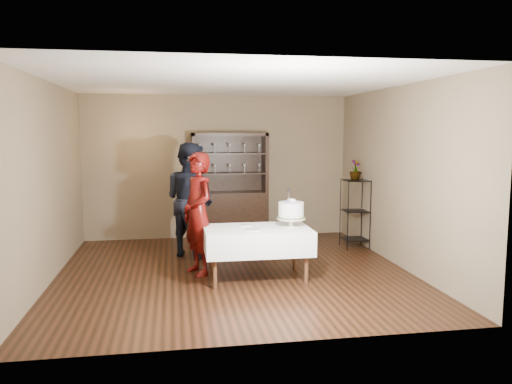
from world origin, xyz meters
The scene contains 14 objects.
floor centered at (0.00, 0.00, 0.00)m, with size 5.00×5.00×0.00m, color black.
ceiling centered at (0.00, 0.00, 2.70)m, with size 5.00×5.00×0.00m, color white.
back_wall centered at (0.00, 2.50, 1.35)m, with size 5.00×0.02×2.70m, color brown.
wall_left centered at (-2.50, 0.00, 1.35)m, with size 0.02×5.00×2.70m, color brown.
wall_right centered at (2.50, 0.00, 1.35)m, with size 0.02×5.00×2.70m, color brown.
china_hutch centered at (0.20, 2.25, 0.66)m, with size 1.40×0.48×2.00m.
plant_etagere centered at (2.28, 1.20, 0.65)m, with size 0.42×0.42×1.20m.
cake_table centered at (0.27, -0.40, 0.55)m, with size 1.44×0.90×0.72m.
woman centered at (-0.51, 0.00, 0.87)m, with size 0.63×0.42×1.74m, color #370705.
man centered at (-0.58, 1.10, 0.93)m, with size 0.90×0.70×1.85m, color black.
cake centered at (0.75, -0.40, 0.93)m, with size 0.39×0.39×0.54m.
plate_near centered at (0.19, -0.55, 0.72)m, with size 0.21×0.21×0.01m, color silver.
plate_far centered at (0.14, -0.22, 0.72)m, with size 0.17×0.17×0.01m, color silver.
potted_plant centered at (2.28, 1.25, 1.36)m, with size 0.20×0.20×0.35m, color #46602E.
Camera 1 is at (-0.85, -6.99, 2.02)m, focal length 35.00 mm.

